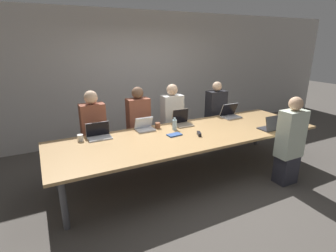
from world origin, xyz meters
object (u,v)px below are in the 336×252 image
at_px(person_far_right, 215,115).
at_px(person_far_left, 94,133).
at_px(laptop_far_right, 230,113).
at_px(person_far_midleft, 139,126).
at_px(laptop_far_left, 99,134).
at_px(laptop_far_midleft, 144,126).
at_px(person_far_center, 172,121).
at_px(cup_far_left, 80,138).
at_px(person_near_right, 290,143).
at_px(stapler, 199,134).
at_px(bottle_far_center, 175,125).
at_px(laptop_far_center, 182,120).
at_px(laptop_near_right, 272,126).
at_px(cup_far_midleft, 158,125).

distance_m(person_far_right, person_far_left, 2.53).
bearing_deg(laptop_far_right, person_far_midleft, 165.35).
height_order(person_far_right, laptop_far_left, person_far_right).
xyz_separation_m(person_far_right, laptop_far_midleft, (-1.77, -0.38, 0.13)).
distance_m(person_far_right, person_far_center, 1.03).
bearing_deg(cup_far_left, person_far_right, 8.62).
bearing_deg(person_far_left, person_near_right, -34.75).
relative_size(laptop_far_right, stapler, 2.32).
bearing_deg(laptop_far_right, bottle_far_center, -172.17).
bearing_deg(laptop_far_right, laptop_far_left, -180.00).
distance_m(laptop_far_right, stapler, 1.28).
distance_m(laptop_far_midleft, bottle_far_center, 0.51).
height_order(laptop_far_midleft, stapler, laptop_far_midleft).
distance_m(cup_far_left, person_far_center, 1.85).
bearing_deg(laptop_far_right, laptop_far_center, -179.68).
bearing_deg(laptop_far_left, person_far_right, 9.36).
height_order(laptop_far_left, stapler, laptop_far_left).
distance_m(person_far_midleft, laptop_near_right, 2.32).
relative_size(laptop_far_left, stapler, 2.32).
distance_m(person_far_left, bottle_far_center, 1.37).
distance_m(laptop_far_left, cup_far_left, 0.28).
bearing_deg(cup_far_left, stapler, -19.32).
distance_m(laptop_far_right, laptop_far_midleft, 1.79).
xyz_separation_m(laptop_far_right, person_far_center, (-1.05, 0.44, -0.13)).
relative_size(laptop_far_center, bottle_far_center, 1.49).
height_order(person_far_right, cup_far_left, person_far_right).
xyz_separation_m(laptop_far_center, laptop_near_right, (1.20, -0.93, -0.01)).
height_order(person_far_right, bottle_far_center, person_far_right).
relative_size(laptop_far_left, cup_far_left, 3.70).
relative_size(laptop_far_right, person_far_left, 0.26).
height_order(cup_far_midleft, cup_far_left, cup_far_left).
bearing_deg(cup_far_left, laptop_near_right, -17.46).
relative_size(cup_far_left, person_near_right, 0.07).
xyz_separation_m(laptop_far_left, bottle_far_center, (1.23, -0.18, 0.02)).
bearing_deg(stapler, laptop_near_right, 7.21).
xyz_separation_m(laptop_far_right, cup_far_left, (-2.84, -0.01, -0.03)).
height_order(laptop_far_right, laptop_far_center, laptop_far_center).
bearing_deg(person_far_right, person_near_right, -88.29).
bearing_deg(person_far_center, laptop_near_right, -49.85).
xyz_separation_m(cup_far_left, laptop_far_center, (1.75, 0.00, 0.03)).
relative_size(person_far_left, stapler, 9.01).
bearing_deg(person_far_right, stapler, -136.79).
relative_size(laptop_far_right, cup_far_midleft, 3.79).
relative_size(person_far_center, laptop_near_right, 3.85).
height_order(cup_far_left, bottle_far_center, bottle_far_center).
bearing_deg(laptop_far_midleft, person_far_right, 12.30).
bearing_deg(person_far_right, laptop_far_left, -170.64).
xyz_separation_m(person_far_center, laptop_near_right, (1.17, -1.38, 0.13)).
distance_m(person_far_right, bottle_far_center, 1.45).
xyz_separation_m(person_far_midleft, bottle_far_center, (0.40, -0.64, 0.15)).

